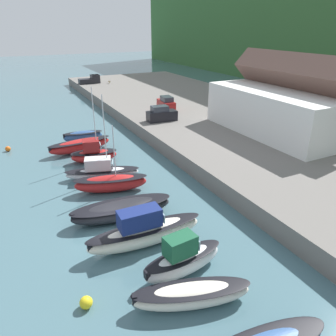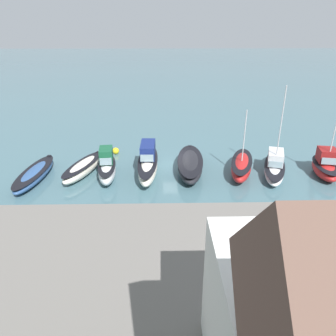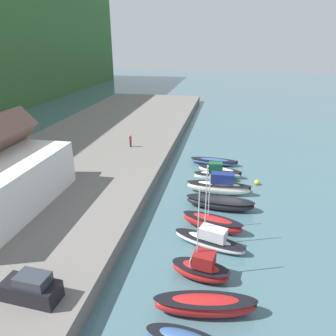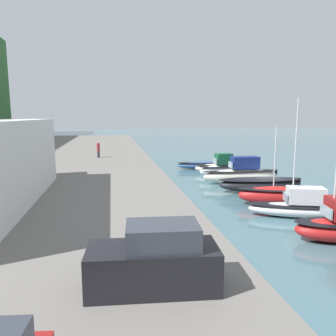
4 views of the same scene
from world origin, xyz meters
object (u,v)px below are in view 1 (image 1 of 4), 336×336
parked_car_0 (166,104)px  mooring_buoy_0 (86,303)px  moored_boat_7 (183,260)px  dog_on_quay (109,82)px  moored_boat_8 (191,295)px  moored_boat_1 (80,145)px  mooring_buoy_1 (8,149)px  moored_boat_0 (83,136)px  moored_boat_6 (145,232)px  moored_boat_3 (102,171)px  moored_boat_2 (94,154)px  moored_boat_5 (122,210)px  moored_boat_4 (111,183)px  pickup_truck_0 (91,80)px  parked_car_1 (161,114)px

parked_car_0 → mooring_buoy_0: size_ratio=6.03×
moored_boat_7 → dog_on_quay: bearing=160.7°
moored_boat_8 → mooring_buoy_0: moored_boat_8 is taller
moored_boat_1 → mooring_buoy_1: bearing=-125.8°
moored_boat_0 → dog_on_quay: 35.85m
parked_car_0 → mooring_buoy_1: (4.11, -23.84, -2.31)m
dog_on_quay → moored_boat_6: bearing=51.7°
moored_boat_0 → moored_boat_3: moored_boat_3 is taller
moored_boat_2 → moored_boat_5: 12.73m
moored_boat_2 → moored_boat_3: moored_boat_3 is taller
moored_boat_1 → moored_boat_4: moored_boat_4 is taller
moored_boat_0 → moored_boat_1: size_ratio=0.66×
pickup_truck_0 → dog_on_quay: pickup_truck_0 is taller
moored_boat_0 → moored_boat_5: (19.96, -1.65, -0.04)m
parked_car_1 → pickup_truck_0: size_ratio=0.91×
moored_boat_0 → pickup_truck_0: bearing=170.3°
parked_car_1 → mooring_buoy_0: (26.93, -17.64, -2.27)m
moored_boat_3 → parked_car_0: bearing=154.6°
moored_boat_3 → dog_on_quay: bearing=179.1°
moored_boat_1 → moored_boat_2: bearing=1.3°
moored_boat_1 → moored_boat_8: (26.76, -0.03, -0.14)m
moored_boat_8 → pickup_truck_0: (-65.44, 11.68, 1.85)m
moored_boat_0 → moored_boat_1: (3.41, -1.18, 0.02)m
moored_boat_0 → moored_boat_4: bearing=3.0°
moored_boat_6 → mooring_buoy_1: (-24.74, -7.74, -0.77)m
moored_boat_0 → moored_boat_7: (27.78, -0.43, 0.26)m
moored_boat_2 → parked_car_0: moored_boat_2 is taller
moored_boat_2 → parked_car_0: (-12.13, 15.24, 1.66)m
moored_boat_6 → moored_boat_0: bearing=178.0°
moored_boat_3 → parked_car_1: moored_boat_3 is taller
pickup_truck_0 → mooring_buoy_0: (63.03, -16.98, -2.17)m
moored_boat_3 → moored_boat_4: bearing=17.1°
moored_boat_0 → parked_car_0: bearing=115.0°
moored_boat_6 → mooring_buoy_1: size_ratio=13.22×
pickup_truck_0 → moored_boat_1: bearing=-16.7°
parked_car_1 → pickup_truck_0: (-36.10, -0.66, -0.10)m
moored_boat_3 → mooring_buoy_0: 16.77m
parked_car_0 → mooring_buoy_1: bearing=-163.9°
moored_boat_7 → moored_boat_8: 2.55m
moored_boat_1 → moored_boat_3: (8.54, 0.21, -0.03)m
moored_boat_3 → moored_boat_6: moored_boat_3 is taller
moored_boat_7 → moored_boat_8: (2.40, -0.78, -0.38)m
moored_boat_7 → moored_boat_8: bearing=-23.9°
parked_car_0 → moored_boat_7: bearing=-108.6°
moored_boat_0 → moored_boat_5: bearing=2.1°
moored_boat_3 → moored_boat_0: bearing=-167.0°
moored_boat_8 → parked_car_0: parked_car_0 is taller
mooring_buoy_1 → dog_on_quay: bearing=144.2°
moored_boat_5 → mooring_buoy_1: 22.00m
moored_boat_0 → moored_boat_2: moored_boat_2 is taller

